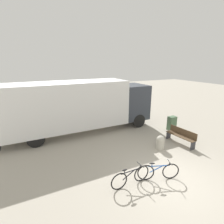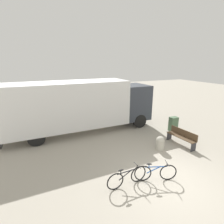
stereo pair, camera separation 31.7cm
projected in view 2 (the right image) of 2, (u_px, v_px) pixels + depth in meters
name	position (u px, v px, depth m)	size (l,w,h in m)	color
ground_plane	(168.00, 182.00, 6.70)	(60.00, 60.00, 0.00)	#A8A091
delivery_truck	(81.00, 105.00, 11.05)	(9.30, 2.34, 3.27)	white
park_bench	(182.00, 136.00, 9.56)	(0.56, 1.75, 0.85)	brown
bicycle_near	(127.00, 177.00, 6.40)	(1.65, 0.44, 0.75)	black
bicycle_middle	(155.00, 172.00, 6.67)	(1.56, 0.67, 0.75)	black
bollard_near_bench	(160.00, 143.00, 9.00)	(0.43, 0.43, 0.75)	#B2AD9E
utility_box	(173.00, 124.00, 11.51)	(0.53, 0.37, 0.93)	#4C6B4C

